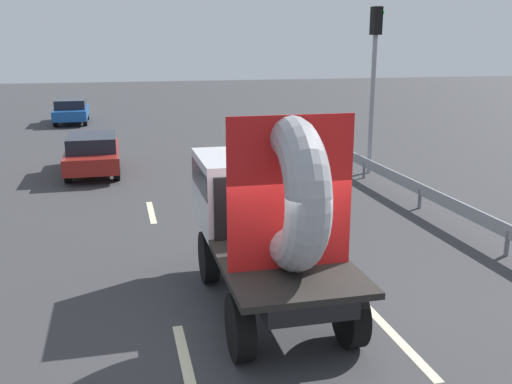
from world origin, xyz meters
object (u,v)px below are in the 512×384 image
Objects in this scene: distant_sedan at (93,153)px; traffic_light at (374,67)px; flatbed_truck at (265,206)px; oncoming_car at (71,110)px.

traffic_light is (9.42, -2.22, 2.93)m from distant_sedan.
flatbed_truck is at bearing -73.74° from distant_sedan.
flatbed_truck reaches higher than oncoming_car.
traffic_light is at bearing -13.26° from distant_sedan.
flatbed_truck is 0.84× the size of traffic_light.
distant_sedan is 1.01× the size of oncoming_car.
traffic_light is 1.35× the size of oncoming_car.
oncoming_car is (-11.00, 15.70, -2.94)m from traffic_light.
distant_sedan is 0.75× the size of traffic_light.
oncoming_car is (-4.87, 24.78, -1.01)m from flatbed_truck.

